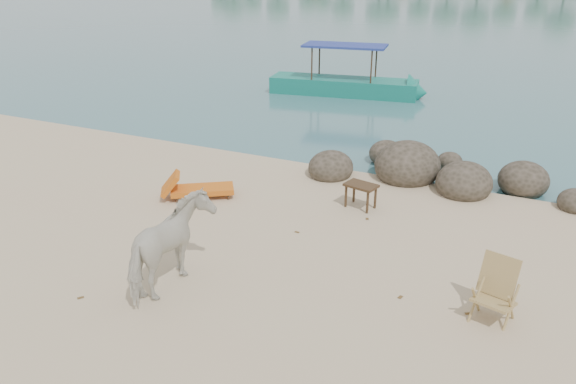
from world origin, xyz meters
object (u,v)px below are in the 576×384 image
cow (171,248)px  boat_near (345,53)px  boulders (430,173)px  side_table (361,197)px  deck_chair (495,295)px  lounge_chair (202,187)px

cow → boat_near: boat_near is taller
boulders → side_table: bearing=-114.1°
deck_chair → cow: bearing=-150.5°
side_table → deck_chair: deck_chair is taller
side_table → boat_near: boat_near is taller
boat_near → boulders: bearing=-66.1°
lounge_chair → boat_near: boat_near is taller
boulders → deck_chair: size_ratio=6.90×
boulders → side_table: size_ratio=9.63×
side_table → lounge_chair: (-3.34, -0.95, -0.01)m
side_table → boat_near: (-4.08, 10.09, 1.28)m
lounge_chair → cow: bearing=-97.8°
boulders → boat_near: bearing=122.8°
lounge_chair → deck_chair: deck_chair is taller
boulders → side_table: 2.42m
side_table → lounge_chair: side_table is taller
cow → side_table: size_ratio=2.63×
boulders → deck_chair: bearing=-68.7°
side_table → boat_near: size_ratio=0.10×
lounge_chair → deck_chair: size_ratio=1.86×
lounge_chair → deck_chair: (6.36, -2.03, 0.20)m
cow → boat_near: (-2.35, 14.32, 0.81)m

